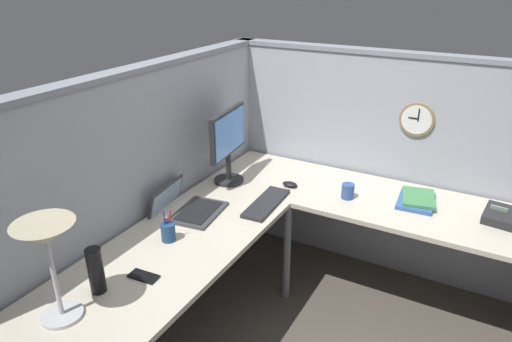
{
  "coord_description": "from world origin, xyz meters",
  "views": [
    {
      "loc": [
        -2.16,
        -0.88,
        2.05
      ],
      "look_at": [
        0.06,
        0.34,
        0.93
      ],
      "focal_mm": 32.14,
      "sensor_mm": 36.0,
      "label": 1
    }
  ],
  "objects_px": {
    "pen_cup": "(168,232)",
    "thermos_flask": "(96,270)",
    "laptop": "(184,207)",
    "wall_clock": "(417,119)",
    "book_stack": "(417,200)",
    "computer_mouse": "(290,184)",
    "office_phone": "(505,218)",
    "monitor": "(228,141)",
    "keyboard": "(266,203)",
    "coffee_mug": "(348,191)",
    "cell_phone": "(144,276)",
    "desk_lamp_dome": "(47,242)"
  },
  "relations": [
    {
      "from": "pen_cup",
      "to": "thermos_flask",
      "type": "relative_size",
      "value": 0.82
    },
    {
      "from": "laptop",
      "to": "wall_clock",
      "type": "height_order",
      "value": "wall_clock"
    },
    {
      "from": "laptop",
      "to": "book_stack",
      "type": "distance_m",
      "value": 1.43
    },
    {
      "from": "computer_mouse",
      "to": "laptop",
      "type": "bearing_deg",
      "value": 145.47
    },
    {
      "from": "laptop",
      "to": "office_phone",
      "type": "distance_m",
      "value": 1.84
    },
    {
      "from": "laptop",
      "to": "thermos_flask",
      "type": "height_order",
      "value": "thermos_flask"
    },
    {
      "from": "monitor",
      "to": "laptop",
      "type": "distance_m",
      "value": 0.55
    },
    {
      "from": "keyboard",
      "to": "book_stack",
      "type": "bearing_deg",
      "value": -62.67
    },
    {
      "from": "computer_mouse",
      "to": "coffee_mug",
      "type": "relative_size",
      "value": 1.08
    },
    {
      "from": "keyboard",
      "to": "computer_mouse",
      "type": "distance_m",
      "value": 0.3
    },
    {
      "from": "laptop",
      "to": "coffee_mug",
      "type": "bearing_deg",
      "value": -51.97
    },
    {
      "from": "cell_phone",
      "to": "book_stack",
      "type": "xyz_separation_m",
      "value": [
        1.39,
        -0.97,
        0.02
      ]
    },
    {
      "from": "keyboard",
      "to": "desk_lamp_dome",
      "type": "relative_size",
      "value": 0.97
    },
    {
      "from": "keyboard",
      "to": "computer_mouse",
      "type": "height_order",
      "value": "computer_mouse"
    },
    {
      "from": "keyboard",
      "to": "office_phone",
      "type": "height_order",
      "value": "office_phone"
    },
    {
      "from": "monitor",
      "to": "cell_phone",
      "type": "bearing_deg",
      "value": -169.23
    },
    {
      "from": "cell_phone",
      "to": "monitor",
      "type": "bearing_deg",
      "value": 6.64
    },
    {
      "from": "monitor",
      "to": "desk_lamp_dome",
      "type": "xyz_separation_m",
      "value": [
        -1.46,
        -0.09,
        0.07
      ]
    },
    {
      "from": "computer_mouse",
      "to": "pen_cup",
      "type": "relative_size",
      "value": 0.58
    },
    {
      "from": "coffee_mug",
      "to": "wall_clock",
      "type": "relative_size",
      "value": 0.44
    },
    {
      "from": "coffee_mug",
      "to": "pen_cup",
      "type": "bearing_deg",
      "value": 144.0
    },
    {
      "from": "laptop",
      "to": "cell_phone",
      "type": "distance_m",
      "value": 0.66
    },
    {
      "from": "office_phone",
      "to": "coffee_mug",
      "type": "height_order",
      "value": "office_phone"
    },
    {
      "from": "pen_cup",
      "to": "office_phone",
      "type": "xyz_separation_m",
      "value": [
        1.06,
        -1.56,
        -0.02
      ]
    },
    {
      "from": "computer_mouse",
      "to": "cell_phone",
      "type": "relative_size",
      "value": 0.72
    },
    {
      "from": "laptop",
      "to": "pen_cup",
      "type": "relative_size",
      "value": 2.34
    },
    {
      "from": "thermos_flask",
      "to": "book_stack",
      "type": "xyz_separation_m",
      "value": [
        1.56,
        -1.08,
        -0.09
      ]
    },
    {
      "from": "laptop",
      "to": "thermos_flask",
      "type": "distance_m",
      "value": 0.8
    },
    {
      "from": "pen_cup",
      "to": "thermos_flask",
      "type": "height_order",
      "value": "thermos_flask"
    },
    {
      "from": "keyboard",
      "to": "cell_phone",
      "type": "relative_size",
      "value": 2.99
    },
    {
      "from": "thermos_flask",
      "to": "office_phone",
      "type": "height_order",
      "value": "thermos_flask"
    },
    {
      "from": "thermos_flask",
      "to": "wall_clock",
      "type": "distance_m",
      "value": 2.12
    },
    {
      "from": "computer_mouse",
      "to": "cell_phone",
      "type": "distance_m",
      "value": 1.23
    },
    {
      "from": "monitor",
      "to": "book_stack",
      "type": "distance_m",
      "value": 1.25
    },
    {
      "from": "laptop",
      "to": "desk_lamp_dome",
      "type": "bearing_deg",
      "value": -173.66
    },
    {
      "from": "monitor",
      "to": "thermos_flask",
      "type": "height_order",
      "value": "monitor"
    },
    {
      "from": "book_stack",
      "to": "computer_mouse",
      "type": "bearing_deg",
      "value": 102.15
    },
    {
      "from": "computer_mouse",
      "to": "desk_lamp_dome",
      "type": "relative_size",
      "value": 0.23
    },
    {
      "from": "keyboard",
      "to": "book_stack",
      "type": "distance_m",
      "value": 0.93
    },
    {
      "from": "pen_cup",
      "to": "book_stack",
      "type": "distance_m",
      "value": 1.52
    },
    {
      "from": "keyboard",
      "to": "book_stack",
      "type": "xyz_separation_m",
      "value": [
        0.47,
        -0.8,
        0.01
      ]
    },
    {
      "from": "office_phone",
      "to": "thermos_flask",
      "type": "bearing_deg",
      "value": 134.54
    },
    {
      "from": "monitor",
      "to": "coffee_mug",
      "type": "xyz_separation_m",
      "value": [
        0.15,
        -0.78,
        -0.25
      ]
    },
    {
      "from": "keyboard",
      "to": "computer_mouse",
      "type": "relative_size",
      "value": 4.13
    },
    {
      "from": "coffee_mug",
      "to": "office_phone",
      "type": "bearing_deg",
      "value": -81.95
    },
    {
      "from": "cell_phone",
      "to": "thermos_flask",
      "type": "height_order",
      "value": "thermos_flask"
    },
    {
      "from": "laptop",
      "to": "computer_mouse",
      "type": "height_order",
      "value": "laptop"
    },
    {
      "from": "desk_lamp_dome",
      "to": "office_phone",
      "type": "distance_m",
      "value": 2.36
    },
    {
      "from": "monitor",
      "to": "book_stack",
      "type": "xyz_separation_m",
      "value": [
        0.29,
        -1.18,
        -0.27
      ]
    },
    {
      "from": "monitor",
      "to": "wall_clock",
      "type": "bearing_deg",
      "value": -61.15
    }
  ]
}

